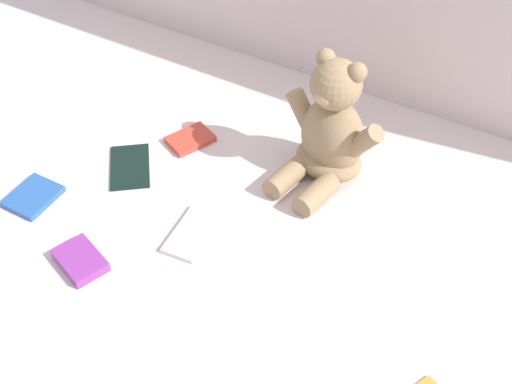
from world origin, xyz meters
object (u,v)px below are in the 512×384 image
Objects in this scene: book_case_1 at (80,260)px; book_case_5 at (190,139)px; book_case_3 at (33,197)px; teddy_bear at (330,134)px; book_case_4 at (193,233)px; book_case_0 at (130,166)px.

book_case_1 is 1.01× the size of book_case_5.
book_case_1 is at bearing 156.75° from book_case_3.
teddy_bear reaches higher than book_case_4.
book_case_1 is (0.08, -0.25, 0.01)m from book_case_0.
book_case_3 is at bearing -96.21° from book_case_5.
book_case_0 is 1.05× the size of book_case_4.
book_case_5 is (0.07, 0.13, 0.00)m from book_case_0.
book_case_3 is (-0.11, -0.17, 0.00)m from book_case_0.
book_case_5 is at bearing 26.35° from book_case_0.
book_case_0 is 1.35× the size of book_case_3.
book_case_1 reaches higher than book_case_0.
book_case_3 is 0.78× the size of book_case_4.
book_case_5 is at bearing -157.38° from book_case_1.
book_case_1 is 0.75× the size of book_case_4.
book_case_5 is at bearing -157.60° from teddy_bear.
book_case_0 is 0.21m from book_case_3.
book_case_0 is at bearing -141.31° from teddy_bear.
teddy_bear is 2.06× the size of book_case_0.
book_case_3 is at bearing -160.66° from book_case_0.
book_case_1 is at bearing -109.84° from book_case_0.
book_case_4 is (0.33, 0.08, -0.00)m from book_case_3.
book_case_5 is (-0.01, 0.39, -0.00)m from book_case_1.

